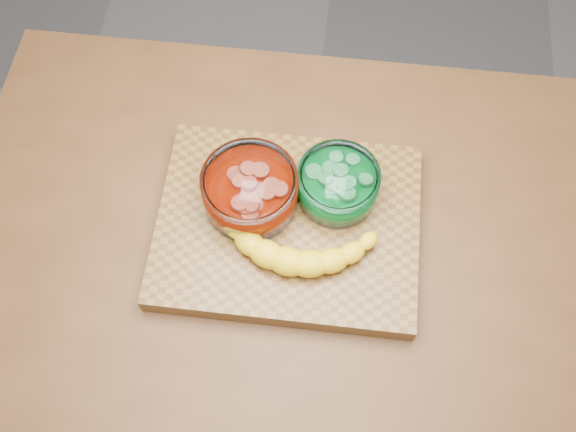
# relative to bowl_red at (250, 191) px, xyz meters

# --- Properties ---
(ground) EXTENTS (3.50, 3.50, 0.00)m
(ground) POSITION_rel_bowl_red_xyz_m (0.07, -0.03, -0.98)
(ground) COLOR #59595D
(ground) RESTS_ON ground
(counter) EXTENTS (1.20, 0.80, 0.90)m
(counter) POSITION_rel_bowl_red_xyz_m (0.07, -0.03, -0.53)
(counter) COLOR #513018
(counter) RESTS_ON ground
(cutting_board) EXTENTS (0.45, 0.35, 0.04)m
(cutting_board) POSITION_rel_bowl_red_xyz_m (0.07, -0.03, -0.06)
(cutting_board) COLOR brown
(cutting_board) RESTS_ON counter
(bowl_red) EXTENTS (0.16, 0.16, 0.08)m
(bowl_red) POSITION_rel_bowl_red_xyz_m (0.00, 0.00, 0.00)
(bowl_red) COLOR white
(bowl_red) RESTS_ON cutting_board
(bowl_green) EXTENTS (0.14, 0.14, 0.07)m
(bowl_green) POSITION_rel_bowl_red_xyz_m (0.15, 0.03, -0.00)
(bowl_green) COLOR white
(bowl_green) RESTS_ON cutting_board
(banana) EXTENTS (0.31, 0.15, 0.04)m
(banana) POSITION_rel_bowl_red_xyz_m (0.09, -0.07, -0.02)
(banana) COLOR yellow
(banana) RESTS_ON cutting_board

